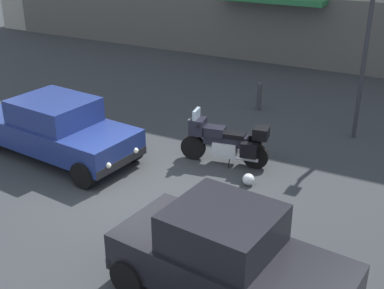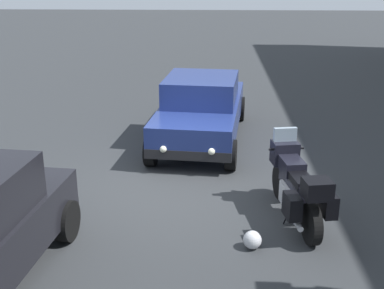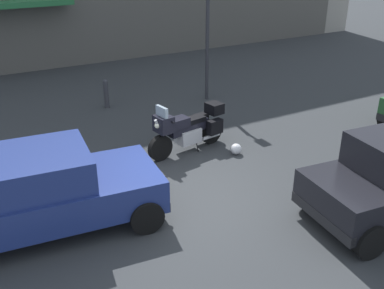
{
  "view_description": "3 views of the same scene",
  "coord_description": "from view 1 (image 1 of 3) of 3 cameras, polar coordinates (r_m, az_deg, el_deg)",
  "views": [
    {
      "loc": [
        5.84,
        -8.4,
        5.69
      ],
      "look_at": [
        0.99,
        0.63,
        1.08
      ],
      "focal_mm": 47.5,
      "sensor_mm": 36.0,
      "label": 1
    },
    {
      "loc": [
        8.8,
        0.73,
        4.02
      ],
      "look_at": [
        0.2,
        0.38,
        0.97
      ],
      "focal_mm": 47.72,
      "sensor_mm": 36.0,
      "label": 2
    },
    {
      "loc": [
        -3.82,
        -6.91,
        4.94
      ],
      "look_at": [
        0.5,
        0.78,
        0.86
      ],
      "focal_mm": 41.97,
      "sensor_mm": 36.0,
      "label": 3
    }
  ],
  "objects": [
    {
      "name": "bollard_curbside",
      "position": [
        16.42,
        7.53,
        5.51
      ],
      "size": [
        0.16,
        0.16,
        0.92
      ],
      "color": "#333338",
      "rests_on": "ground"
    },
    {
      "name": "ground_plane",
      "position": [
        11.71,
        -5.77,
        -5.01
      ],
      "size": [
        80.0,
        80.0,
        0.0
      ],
      "primitive_type": "plane",
      "color": "#2D3033"
    },
    {
      "name": "streetlamp_curbside",
      "position": [
        14.13,
        18.83,
        10.18
      ],
      "size": [
        0.28,
        0.94,
        4.15
      ],
      "color": "#2D2D33",
      "rests_on": "ground"
    },
    {
      "name": "car_hatchback_near",
      "position": [
        8.16,
        4.12,
        -12.63
      ],
      "size": [
        3.99,
        2.14,
        1.64
      ],
      "rotation": [
        0.0,
        0.0,
        -0.11
      ],
      "color": "black",
      "rests_on": "ground"
    },
    {
      "name": "motorcycle",
      "position": [
        12.6,
        3.83,
        0.41
      ],
      "size": [
        2.25,
        0.93,
        1.36
      ],
      "rotation": [
        0.0,
        0.0,
        3.3
      ],
      "color": "black",
      "rests_on": "ground"
    },
    {
      "name": "car_sedan_far",
      "position": [
        13.39,
        -15.1,
        1.81
      ],
      "size": [
        4.69,
        2.32,
        1.56
      ],
      "rotation": [
        0.0,
        0.0,
        -0.1
      ],
      "color": "navy",
      "rests_on": "ground"
    },
    {
      "name": "helmet",
      "position": [
        11.84,
        6.36,
        -3.92
      ],
      "size": [
        0.28,
        0.28,
        0.28
      ],
      "primitive_type": "sphere",
      "color": "silver",
      "rests_on": "ground"
    }
  ]
}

